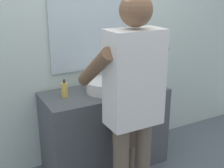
{
  "coord_description": "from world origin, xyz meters",
  "views": [
    {
      "loc": [
        -1.19,
        -2.06,
        1.77
      ],
      "look_at": [
        0.0,
        0.15,
        0.93
      ],
      "focal_mm": 46.83,
      "sensor_mm": 36.0,
      "label": 1
    }
  ],
  "objects_px": {
    "child_toddler": "(126,131)",
    "soap_bottle": "(65,90)",
    "adult_parent": "(133,92)",
    "toothbrush_cup": "(139,81)"
  },
  "relations": [
    {
      "from": "adult_parent",
      "to": "child_toddler",
      "type": "bearing_deg",
      "value": 67.55
    },
    {
      "from": "soap_bottle",
      "to": "adult_parent",
      "type": "bearing_deg",
      "value": -69.1
    },
    {
      "from": "child_toddler",
      "to": "soap_bottle",
      "type": "bearing_deg",
      "value": 132.07
    },
    {
      "from": "toothbrush_cup",
      "to": "child_toddler",
      "type": "relative_size",
      "value": 0.22
    },
    {
      "from": "toothbrush_cup",
      "to": "adult_parent",
      "type": "distance_m",
      "value": 0.82
    },
    {
      "from": "child_toddler",
      "to": "toothbrush_cup",
      "type": "bearing_deg",
      "value": 44.84
    },
    {
      "from": "soap_bottle",
      "to": "adult_parent",
      "type": "xyz_separation_m",
      "value": [
        0.27,
        -0.72,
        0.16
      ]
    },
    {
      "from": "soap_bottle",
      "to": "adult_parent",
      "type": "relative_size",
      "value": 0.1
    },
    {
      "from": "toothbrush_cup",
      "to": "child_toddler",
      "type": "height_order",
      "value": "toothbrush_cup"
    },
    {
      "from": "soap_bottle",
      "to": "adult_parent",
      "type": "height_order",
      "value": "adult_parent"
    }
  ]
}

